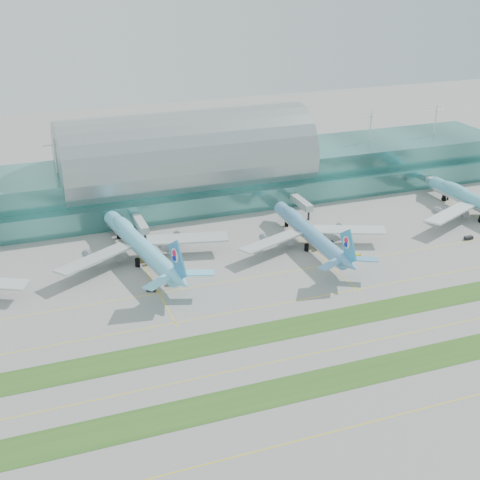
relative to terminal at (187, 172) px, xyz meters
name	(u,v)px	position (x,y,z in m)	size (l,w,h in m)	color
ground	(299,330)	(-0.01, -128.79, -14.23)	(700.00, 700.00, 0.00)	gray
terminal	(187,172)	(0.00, 0.00, 0.00)	(340.00, 69.10, 36.00)	#3D7A75
grass_strip_near	(340,378)	(-0.01, -156.79, -14.19)	(420.00, 12.00, 0.08)	#2D591E
grass_strip_far	(296,327)	(-0.01, -126.79, -14.19)	(420.00, 12.00, 0.08)	#2D591E
taxiline_a	(376,421)	(-0.01, -176.79, -14.22)	(420.00, 0.35, 0.01)	yellow
taxiline_b	(318,353)	(-0.01, -142.79, -14.22)	(420.00, 0.35, 0.01)	yellow
taxiline_c	(277,304)	(-0.01, -110.79, -14.22)	(420.00, 0.35, 0.01)	yellow
taxiline_d	(254,277)	(-0.01, -88.79, -14.22)	(420.00, 0.35, 0.01)	yellow
airliner_b	(140,244)	(-36.36, -59.51, -7.34)	(70.52, 80.84, 22.31)	#71D8FA
airliner_c	(309,232)	(31.58, -69.82, -7.96)	(65.03, 73.67, 20.31)	#5FA0D1
gse_c	(151,289)	(-38.54, -86.41, -13.57)	(3.27, 1.82, 1.31)	black
gse_d	(173,282)	(-29.70, -84.00, -13.46)	(3.56, 1.75, 1.53)	black
gse_e	(357,256)	(44.67, -86.60, -13.52)	(3.22, 1.44, 1.41)	#C3B60B
gse_f	(329,243)	(40.26, -71.40, -13.58)	(3.58, 1.73, 1.29)	black
gse_g	(469,238)	(97.93, -87.03, -13.55)	(3.83, 1.75, 1.36)	black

